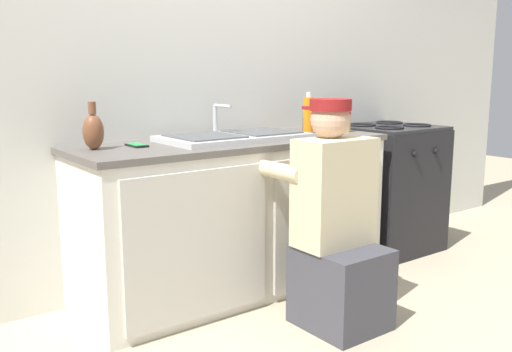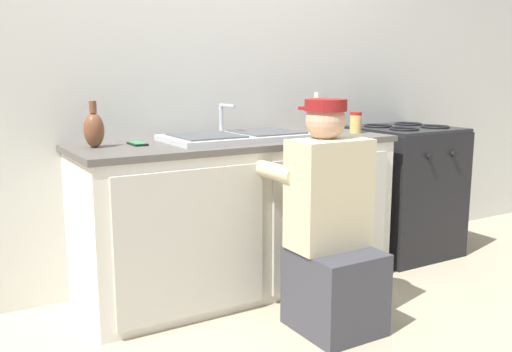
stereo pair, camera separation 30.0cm
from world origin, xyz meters
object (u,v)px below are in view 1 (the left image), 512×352
object	(u,v)px
sink_double_basin	(234,136)
vase_decorative	(93,131)
soap_bottle_orange	(308,115)
stove_range	(387,187)
spice_bottle_pepper	(306,123)
condiment_jar	(345,122)
cell_phone	(137,145)
plumber_person	(336,233)

from	to	relation	value
sink_double_basin	vase_decorative	distance (m)	0.77
sink_double_basin	soap_bottle_orange	bearing A→B (deg)	-2.83
sink_double_basin	vase_decorative	size ratio (longest dim) A/B	3.48
stove_range	spice_bottle_pepper	xyz separation A→B (m)	(-0.64, 0.14, 0.48)
condiment_jar	sink_double_basin	bearing A→B (deg)	174.99
condiment_jar	cell_phone	distance (m)	1.34
sink_double_basin	vase_decorative	bearing A→B (deg)	173.90
cell_phone	plumber_person	bearing A→B (deg)	-47.24
cell_phone	vase_decorative	distance (m)	0.23
sink_double_basin	soap_bottle_orange	size ratio (longest dim) A/B	3.20
sink_double_basin	plumber_person	size ratio (longest dim) A/B	0.72
sink_double_basin	cell_phone	world-z (taller)	sink_double_basin
stove_range	condiment_jar	world-z (taller)	condiment_jar
plumber_person	soap_bottle_orange	distance (m)	0.91
condiment_jar	spice_bottle_pepper	world-z (taller)	condiment_jar
sink_double_basin	stove_range	size ratio (longest dim) A/B	0.91
stove_range	soap_bottle_orange	world-z (taller)	soap_bottle_orange
vase_decorative	stove_range	bearing A→B (deg)	-2.34
plumber_person	vase_decorative	distance (m)	1.27
cell_phone	spice_bottle_pepper	bearing A→B (deg)	3.41
spice_bottle_pepper	cell_phone	bearing A→B (deg)	-176.59
sink_double_basin	spice_bottle_pepper	size ratio (longest dim) A/B	7.62
stove_range	condiment_jar	distance (m)	0.70
soap_bottle_orange	sink_double_basin	bearing A→B (deg)	177.17
stove_range	sink_double_basin	bearing A→B (deg)	179.90
plumber_person	spice_bottle_pepper	size ratio (longest dim) A/B	10.52
vase_decorative	soap_bottle_orange	bearing A→B (deg)	-4.78
plumber_person	condiment_jar	distance (m)	1.00
soap_bottle_orange	spice_bottle_pepper	xyz separation A→B (m)	(0.13, 0.17, -0.06)
sink_double_basin	vase_decorative	world-z (taller)	vase_decorative
sink_double_basin	condiment_jar	distance (m)	0.79
condiment_jar	cell_phone	world-z (taller)	condiment_jar
cell_phone	stove_range	bearing A→B (deg)	-2.21
condiment_jar	soap_bottle_orange	xyz separation A→B (m)	(-0.27, 0.04, 0.05)
stove_range	condiment_jar	xyz separation A→B (m)	(-0.50, -0.07, 0.49)
sink_double_basin	stove_range	distance (m)	1.36
plumber_person	spice_bottle_pepper	xyz separation A→B (m)	(0.51, 0.81, 0.45)
stove_range	spice_bottle_pepper	world-z (taller)	spice_bottle_pepper
spice_bottle_pepper	cell_phone	world-z (taller)	spice_bottle_pepper
sink_double_basin	soap_bottle_orange	distance (m)	0.53
sink_double_basin	condiment_jar	world-z (taller)	sink_double_basin
soap_bottle_orange	cell_phone	xyz separation A→B (m)	(-1.07, 0.09, -0.11)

